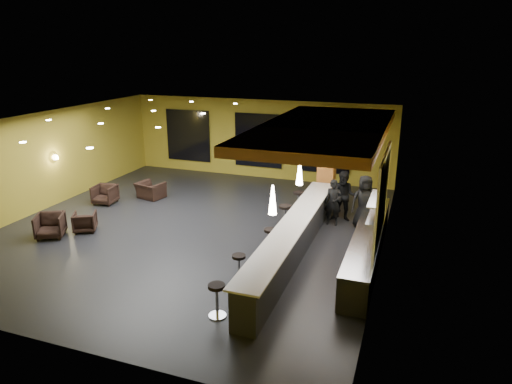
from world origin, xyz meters
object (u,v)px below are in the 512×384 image
(column, at_px, (327,160))
(pendant_1, at_px, (300,173))
(armchair_b, at_px, (85,222))
(pendant_0, at_px, (273,200))
(staff_c, at_px, (364,202))
(bar_stool_0, at_px, (217,296))
(staff_b, at_px, (344,196))
(armchair_d, at_px, (150,190))
(prep_counter, at_px, (367,245))
(pendant_2, at_px, (318,154))
(bar_counter, at_px, (293,240))
(armchair_c, at_px, (105,194))
(staff_a, at_px, (333,203))
(bar_stool_4, at_px, (298,199))
(armchair_a, at_px, (50,226))
(bar_stool_2, at_px, (270,238))
(bar_stool_3, at_px, (285,214))
(bar_stool_1, at_px, (239,264))

(column, relative_size, pendant_1, 5.00)
(armchair_b, bearing_deg, pendant_0, 137.55)
(staff_c, height_order, bar_stool_0, staff_c)
(staff_b, relative_size, armchair_d, 1.76)
(prep_counter, distance_m, pendant_2, 3.73)
(pendant_0, bearing_deg, bar_counter, 90.00)
(pendant_0, height_order, armchair_c, pendant_0)
(pendant_0, height_order, pendant_2, same)
(pendant_2, xyz_separation_m, staff_a, (0.60, -0.19, -1.57))
(prep_counter, height_order, bar_stool_4, prep_counter)
(pendant_0, distance_m, armchair_b, 7.31)
(armchair_a, distance_m, bar_stool_0, 7.11)
(bar_stool_4, bearing_deg, bar_stool_2, -88.80)
(bar_counter, bearing_deg, bar_stool_3, 112.86)
(bar_stool_3, bearing_deg, bar_stool_2, -87.02)
(pendant_0, height_order, armchair_a, pendant_0)
(pendant_1, relative_size, bar_stool_2, 0.94)
(staff_a, xyz_separation_m, bar_stool_4, (-1.36, 0.68, -0.26))
(bar_counter, relative_size, armchair_c, 10.04)
(pendant_1, distance_m, bar_stool_2, 2.05)
(armchair_a, xyz_separation_m, armchair_c, (-0.40, 3.23, -0.02))
(staff_b, distance_m, armchair_a, 9.54)
(bar_stool_2, distance_m, bar_stool_4, 3.49)
(pendant_2, bearing_deg, column, 90.00)
(armchair_a, relative_size, bar_stool_0, 1.05)
(bar_stool_0, bearing_deg, bar_stool_4, 89.68)
(pendant_0, bearing_deg, armchair_a, 173.82)
(prep_counter, height_order, armchair_b, prep_counter)
(staff_c, bearing_deg, armchair_a, -178.18)
(pendant_2, height_order, bar_stool_2, pendant_2)
(pendant_2, distance_m, bar_stool_2, 3.60)
(prep_counter, height_order, armchair_a, prep_counter)
(armchair_c, height_order, bar_stool_4, bar_stool_4)
(armchair_a, relative_size, bar_stool_3, 0.99)
(bar_counter, relative_size, staff_c, 4.50)
(bar_counter, relative_size, armchair_a, 9.64)
(bar_stool_1, xyz_separation_m, bar_stool_4, (0.18, 5.31, 0.05))
(staff_c, height_order, bar_stool_1, staff_c)
(staff_a, bearing_deg, staff_c, 2.12)
(pendant_1, height_order, bar_stool_2, pendant_1)
(bar_counter, bearing_deg, pendant_1, 90.00)
(pendant_0, distance_m, bar_stool_1, 2.12)
(bar_counter, distance_m, bar_stool_3, 2.00)
(column, height_order, bar_stool_3, column)
(staff_a, xyz_separation_m, staff_b, (0.27, 0.49, 0.09))
(column, bearing_deg, staff_c, -47.11)
(armchair_a, bearing_deg, pendant_1, -16.20)
(staff_b, bearing_deg, bar_stool_2, -115.69)
(bar_stool_4, bearing_deg, staff_b, -6.52)
(bar_counter, distance_m, pendant_1, 1.92)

